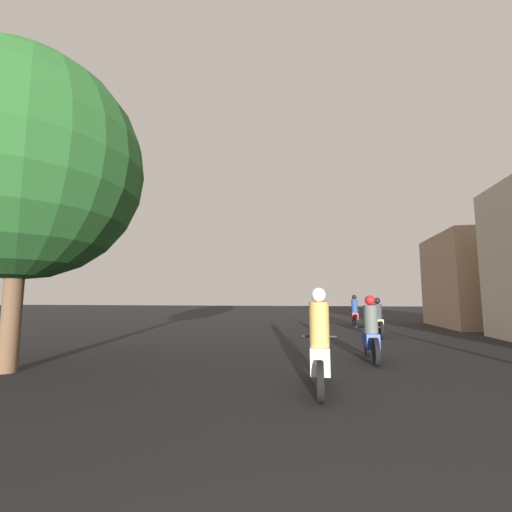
% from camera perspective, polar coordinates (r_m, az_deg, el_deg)
% --- Properties ---
extents(motorcycle_white, '(0.60, 1.84, 1.65)m').
position_cam_1_polar(motorcycle_white, '(5.88, 10.57, -14.92)').
color(motorcycle_white, black).
rests_on(motorcycle_white, ground_plane).
extents(motorcycle_blue, '(0.60, 1.93, 1.54)m').
position_cam_1_polar(motorcycle_blue, '(8.82, 18.60, -12.23)').
color(motorcycle_blue, black).
rests_on(motorcycle_blue, ground_plane).
extents(motorcycle_yellow, '(0.60, 2.04, 1.48)m').
position_cam_1_polar(motorcycle_yellow, '(14.22, 19.61, -10.12)').
color(motorcycle_yellow, black).
rests_on(motorcycle_yellow, ground_plane).
extents(motorcycle_red, '(0.60, 1.99, 1.62)m').
position_cam_1_polar(motorcycle_red, '(19.21, 16.12, -9.13)').
color(motorcycle_red, black).
rests_on(motorcycle_red, ground_plane).
extents(building_right_far, '(5.95, 5.38, 4.70)m').
position_cam_1_polar(building_right_far, '(21.14, 35.59, -3.28)').
color(building_right_far, tan).
rests_on(building_right_far, ground_plane).
extents(street_tree, '(4.90, 4.90, 6.74)m').
position_cam_1_polar(street_tree, '(9.06, -34.19, 12.29)').
color(street_tree, brown).
rests_on(street_tree, ground_plane).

